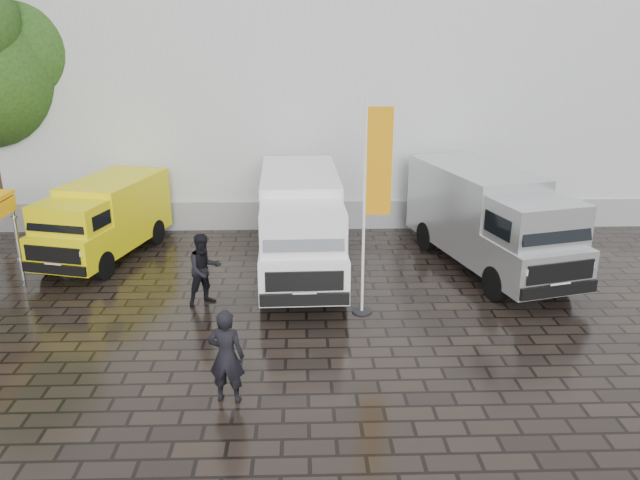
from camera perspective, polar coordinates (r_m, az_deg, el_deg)
The scene contains 10 objects.
ground at distance 15.10m, azimuth 5.98°, elevation -8.00°, with size 120.00×120.00×0.00m, color black.
exhibition_hall at distance 29.65m, azimuth 6.20°, elevation 17.05°, with size 44.00×16.00×12.00m, color silver.
hall_plinth at distance 22.57m, azimuth 8.45°, elevation 2.33°, with size 44.00×0.15×1.00m, color gray.
van_yellow at distance 20.26m, azimuth -19.16°, elevation 1.63°, with size 1.97×5.12×2.37m, color yellow, non-canonical shape.
van_white at distance 17.76m, azimuth -1.78°, elevation 1.18°, with size 2.19×6.57×2.85m, color white, non-canonical shape.
van_silver at distance 18.84m, azimuth 15.21°, elevation 1.60°, with size 2.21×6.64×2.88m, color #B6B9BB, non-canonical shape.
flagpole at distance 14.87m, azimuth 4.79°, elevation 3.95°, with size 0.88×0.50×5.31m.
wheelie_bin at distance 22.99m, azimuth 16.50°, elevation 2.12°, with size 0.63×0.63×1.04m, color black.
person_front at distance 11.99m, azimuth -8.55°, elevation -10.47°, with size 0.69×0.45×1.89m, color black.
person_tent at distance 16.21m, azimuth -10.53°, elevation -2.67°, with size 0.92×0.71×1.89m, color black.
Camera 1 is at (-1.97, -13.38, 6.72)m, focal length 35.00 mm.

